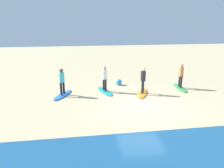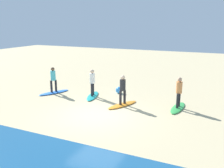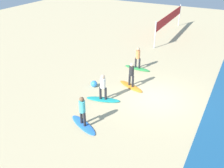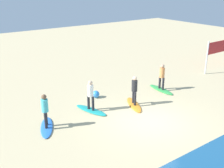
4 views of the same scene
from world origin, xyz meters
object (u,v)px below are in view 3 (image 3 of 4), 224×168
surfer_orange (131,73)px  volleyball_net (169,19)px  surfboard_blue (83,125)px  surfer_green (138,56)px  surfer_teal (103,85)px  beach_ball (94,84)px  surfboard_green (137,68)px  surfboard_teal (103,99)px  surfboard_orange (131,86)px  surfer_blue (82,109)px

surfer_orange → volleyball_net: bearing=-174.0°
surfboard_blue → volleyball_net: bearing=117.8°
surfer_green → volleyball_net: 9.65m
volleyball_net → surfboard_blue: bearing=2.8°
surfer_teal → beach_ball: size_ratio=3.78×
beach_ball → surfboard_green: bearing=160.7°
surfboard_green → surfer_teal: surfer_teal is taller
surfboard_green → surfboard_teal: 5.25m
volleyball_net → surfboard_green: bearing=3.2°
surfboard_orange → volleyball_net: 12.70m
surfer_orange → surfer_teal: 2.48m
surfboard_green → surfer_green: 0.99m
surfer_green → surfboard_blue: bearing=2.4°
beach_ball → surfboard_orange: bearing=117.6°
surfboard_green → surfer_teal: (5.25, -0.02, 0.99)m
surfboard_green → surfboard_orange: bearing=-71.2°
surfboard_orange → volleyball_net: size_ratio=0.23×
surfer_green → surfer_blue: same height
beach_ball → surfer_orange: bearing=117.6°
surfer_teal → surfboard_green: bearing=179.8°
surfboard_blue → surfer_blue: 0.99m
surfboard_orange → surfboard_blue: 5.06m
surfer_orange → surfer_teal: size_ratio=1.00×
surfboard_teal → surfboard_blue: same height
surfboard_teal → surfboard_blue: (2.69, 0.36, 0.00)m
surfer_orange → surfboard_teal: bearing=-18.8°
surfboard_green → beach_ball: (4.05, -1.42, 0.17)m
surfboard_blue → surfer_orange: bearing=110.0°
surfboard_teal → beach_ball: size_ratio=4.84×
surfboard_blue → surfer_blue: (0.00, 0.00, 0.99)m
volleyball_net → beach_ball: 13.78m
surfer_blue → surfboard_orange: bearing=175.0°
surfboard_green → surfboard_teal: same height
surfboard_orange → beach_ball: bearing=-128.9°
surfer_teal → beach_ball: 2.01m
surfboard_teal → surfer_green: bearing=73.9°
surfboard_orange → beach_ball: (1.15, -2.19, 0.17)m
surfboard_orange → surfer_teal: size_ratio=1.28×
surfboard_blue → surfer_blue: size_ratio=1.28×
surfboard_teal → surfboard_blue: 2.72m
surfboard_blue → beach_ball: beach_ball is taller
surfboard_teal → surfer_teal: 0.99m
surfboard_orange → beach_ball: size_ratio=4.84×
surfboard_orange → volleyball_net: bearing=119.5°
surfer_green → surfboard_blue: size_ratio=0.78×
surfboard_blue → beach_ball: (-3.89, -1.75, 0.17)m
surfboard_teal → volleyball_net: 14.97m
surfboard_teal → surfboard_blue: size_ratio=1.00×
surfer_blue → beach_ball: bearing=-155.7°
surfer_green → surfboard_blue: (7.94, 0.34, -0.99)m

